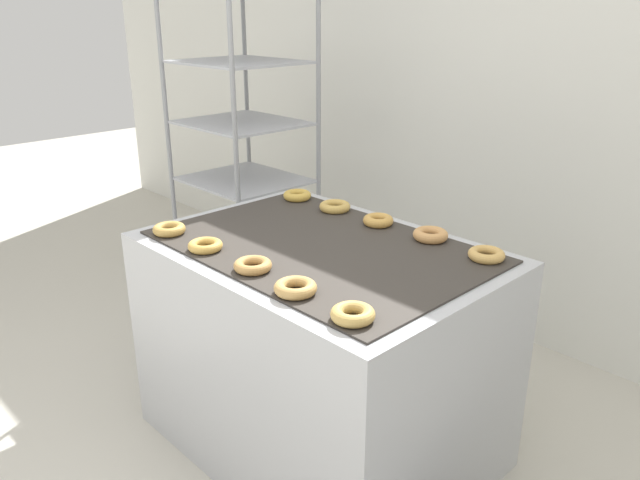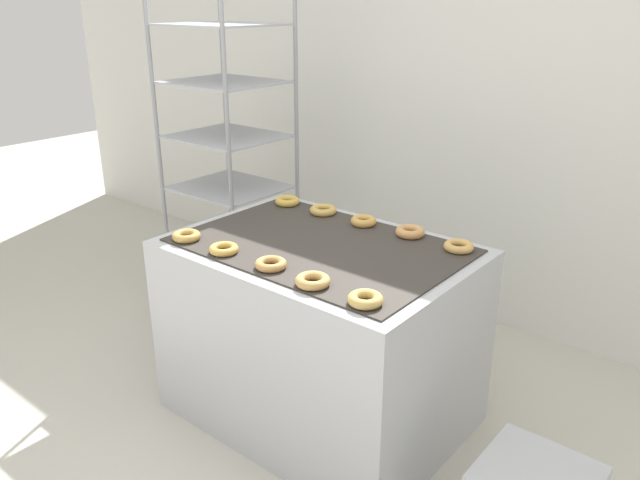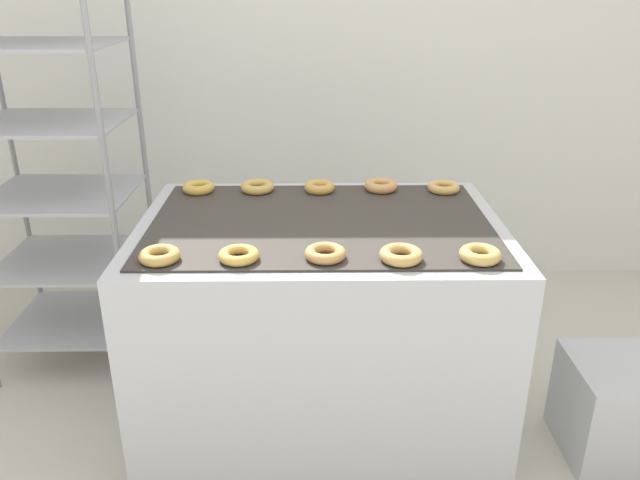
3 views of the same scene
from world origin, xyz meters
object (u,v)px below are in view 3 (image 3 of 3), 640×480
donut_near_left (239,255)px  donut_far_left (257,187)px  glaze_bin (618,408)px  donut_far_right (381,186)px  donut_far_rightmost (444,187)px  fryer_machine (320,328)px  donut_near_right (401,255)px  donut_near_leftmost (160,255)px  donut_far_center (319,187)px  donut_near_center (325,253)px  baking_rack_cart (55,159)px  donut_near_rightmost (480,254)px  donut_far_leftmost (199,187)px

donut_near_left → donut_far_left: size_ratio=0.94×
glaze_bin → donut_near_left: (-1.36, -0.15, 0.70)m
donut_far_right → donut_far_rightmost: bearing=-3.7°
fryer_machine → donut_near_right: donut_near_right is taller
fryer_machine → donut_far_right: size_ratio=9.82×
glaze_bin → donut_near_leftmost: (-1.61, -0.15, 0.71)m
donut_far_center → donut_near_center: bearing=-88.9°
baking_rack_cart → donut_near_right: baking_rack_cart is taller
donut_near_rightmost → donut_far_leftmost: bearing=145.6°
fryer_machine → donut_far_rightmost: 0.75m
glaze_bin → donut_far_rightmost: (-0.61, 0.50, 0.70)m
baking_rack_cart → donut_far_rightmost: 1.63m
donut_near_leftmost → donut_near_center: donut_near_leftmost is taller
fryer_machine → donut_far_left: (-0.25, 0.33, 0.46)m
donut_near_left → donut_far_leftmost: (-0.23, 0.66, 0.00)m
baking_rack_cart → fryer_machine: bearing=-24.3°
baking_rack_cart → donut_near_left: (0.87, -0.84, -0.07)m
donut_near_center → donut_near_right: (0.23, -0.02, 0.00)m
donut_near_center → donut_far_left: (-0.26, 0.65, 0.00)m
donut_far_left → donut_far_rightmost: 0.75m
fryer_machine → donut_near_left: (-0.25, -0.33, 0.46)m
fryer_machine → donut_far_rightmost: donut_far_rightmost is taller
fryer_machine → donut_near_leftmost: size_ratio=10.30×
glaze_bin → donut_far_leftmost: bearing=162.3°
baking_rack_cart → glaze_bin: size_ratio=4.95×
baking_rack_cart → donut_far_center: baking_rack_cart is taller
fryer_machine → donut_far_left: bearing=127.2°
fryer_machine → donut_near_rightmost: 0.75m
donut_far_rightmost → glaze_bin: bearing=-39.6°
donut_near_leftmost → donut_near_right: size_ratio=0.94×
baking_rack_cart → donut_far_rightmost: bearing=-6.5°
donut_near_leftmost → donut_far_rightmost: bearing=33.4°
donut_far_leftmost → donut_near_rightmost: bearing=-34.4°
baking_rack_cart → donut_near_center: baking_rack_cart is taller
glaze_bin → donut_far_left: bearing=159.3°
donut_near_right → donut_far_right: size_ratio=1.01×
donut_near_rightmost → glaze_bin: bearing=14.1°
donut_near_leftmost → donut_far_right: bearing=42.2°
donut_far_leftmost → donut_far_left: 0.24m
fryer_machine → donut_near_left: size_ratio=10.35×
donut_near_leftmost → donut_far_right: size_ratio=0.95×
donut_near_rightmost → baking_rack_cart: bearing=152.2°
baking_rack_cart → donut_far_leftmost: size_ratio=14.99×
glaze_bin → baking_rack_cart: bearing=162.8°
donut_far_leftmost → donut_far_right: bearing=1.0°
donut_near_left → donut_far_right: bearing=53.2°
glaze_bin → donut_near_leftmost: 1.76m
donut_near_right → donut_far_rightmost: bearing=68.7°
fryer_machine → donut_far_left: 0.62m
donut_near_leftmost → donut_far_center: bearing=53.2°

